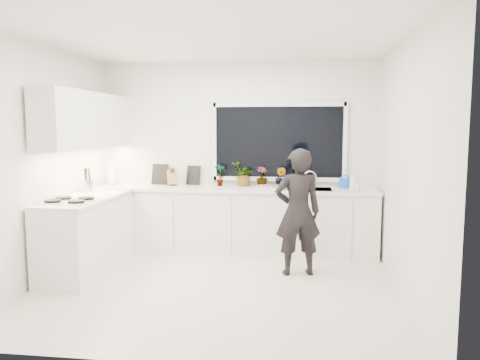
# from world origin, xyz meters

# --- Properties ---
(floor) EXTENTS (4.00, 3.50, 0.02)m
(floor) POSITION_xyz_m (0.00, 0.00, -0.01)
(floor) COLOR beige
(floor) RESTS_ON ground
(wall_back) EXTENTS (4.00, 0.02, 2.70)m
(wall_back) POSITION_xyz_m (0.00, 1.76, 1.35)
(wall_back) COLOR white
(wall_back) RESTS_ON ground
(wall_left) EXTENTS (0.02, 3.50, 2.70)m
(wall_left) POSITION_xyz_m (-2.01, 0.00, 1.35)
(wall_left) COLOR white
(wall_left) RESTS_ON ground
(wall_right) EXTENTS (0.02, 3.50, 2.70)m
(wall_right) POSITION_xyz_m (2.01, 0.00, 1.35)
(wall_right) COLOR white
(wall_right) RESTS_ON ground
(ceiling) EXTENTS (4.00, 3.50, 0.02)m
(ceiling) POSITION_xyz_m (0.00, 0.00, 2.71)
(ceiling) COLOR white
(ceiling) RESTS_ON wall_back
(window) EXTENTS (1.80, 0.02, 1.00)m
(window) POSITION_xyz_m (0.60, 1.73, 1.55)
(window) COLOR black
(window) RESTS_ON wall_back
(base_cabinets_back) EXTENTS (3.92, 0.58, 0.88)m
(base_cabinets_back) POSITION_xyz_m (0.00, 1.45, 0.44)
(base_cabinets_back) COLOR white
(base_cabinets_back) RESTS_ON floor
(base_cabinets_left) EXTENTS (0.58, 1.60, 0.88)m
(base_cabinets_left) POSITION_xyz_m (-1.67, 0.35, 0.44)
(base_cabinets_left) COLOR white
(base_cabinets_left) RESTS_ON floor
(countertop_back) EXTENTS (3.94, 0.62, 0.04)m
(countertop_back) POSITION_xyz_m (0.00, 1.44, 0.90)
(countertop_back) COLOR silver
(countertop_back) RESTS_ON base_cabinets_back
(countertop_left) EXTENTS (0.62, 1.60, 0.04)m
(countertop_left) POSITION_xyz_m (-1.67, 0.35, 0.90)
(countertop_left) COLOR silver
(countertop_left) RESTS_ON base_cabinets_left
(upper_cabinets) EXTENTS (0.34, 2.10, 0.70)m
(upper_cabinets) POSITION_xyz_m (-1.79, 0.70, 1.85)
(upper_cabinets) COLOR white
(upper_cabinets) RESTS_ON wall_left
(sink) EXTENTS (0.58, 0.42, 0.14)m
(sink) POSITION_xyz_m (1.05, 1.45, 0.87)
(sink) COLOR silver
(sink) RESTS_ON countertop_back
(faucet) EXTENTS (0.03, 0.03, 0.22)m
(faucet) POSITION_xyz_m (1.05, 1.65, 1.03)
(faucet) COLOR silver
(faucet) RESTS_ON countertop_back
(stovetop) EXTENTS (0.56, 0.48, 0.03)m
(stovetop) POSITION_xyz_m (-1.69, -0.00, 0.94)
(stovetop) COLOR black
(stovetop) RESTS_ON countertop_left
(person) EXTENTS (0.62, 0.47, 1.52)m
(person) POSITION_xyz_m (0.89, 0.55, 0.76)
(person) COLOR black
(person) RESTS_ON floor
(pizza_tray) EXTENTS (0.50, 0.42, 0.03)m
(pizza_tray) POSITION_xyz_m (0.53, 1.42, 0.94)
(pizza_tray) COLOR silver
(pizza_tray) RESTS_ON countertop_back
(pizza) EXTENTS (0.46, 0.37, 0.01)m
(pizza) POSITION_xyz_m (0.53, 1.42, 0.95)
(pizza) COLOR #C63F1A
(pizza) RESTS_ON pizza_tray
(watering_can) EXTENTS (0.17, 0.17, 0.13)m
(watering_can) POSITION_xyz_m (1.53, 1.61, 0.98)
(watering_can) COLOR blue
(watering_can) RESTS_ON countertop_back
(paper_towel_roll) EXTENTS (0.14, 0.14, 0.26)m
(paper_towel_roll) POSITION_xyz_m (-1.84, 1.55, 1.05)
(paper_towel_roll) COLOR white
(paper_towel_roll) RESTS_ON countertop_back
(knife_block) EXTENTS (0.16, 0.14, 0.22)m
(knife_block) POSITION_xyz_m (-0.93, 1.59, 1.03)
(knife_block) COLOR #A26F4B
(knife_block) RESTS_ON countertop_back
(utensil_crock) EXTENTS (0.14, 0.14, 0.16)m
(utensil_crock) POSITION_xyz_m (-1.85, 0.80, 1.00)
(utensil_crock) COLOR silver
(utensil_crock) RESTS_ON countertop_left
(picture_frame_large) EXTENTS (0.21, 0.09, 0.28)m
(picture_frame_large) POSITION_xyz_m (-0.64, 1.69, 1.06)
(picture_frame_large) COLOR black
(picture_frame_large) RESTS_ON countertop_back
(picture_frame_small) EXTENTS (0.25, 0.06, 0.30)m
(picture_frame_small) POSITION_xyz_m (-1.15, 1.69, 1.07)
(picture_frame_small) COLOR black
(picture_frame_small) RESTS_ON countertop_back
(herb_plants) EXTENTS (1.05, 0.41, 0.34)m
(herb_plants) POSITION_xyz_m (0.16, 1.61, 1.08)
(herb_plants) COLOR #26662D
(herb_plants) RESTS_ON countertop_back
(soap_bottles) EXTENTS (0.15, 0.14, 0.28)m
(soap_bottles) POSITION_xyz_m (1.62, 1.30, 1.05)
(soap_bottles) COLOR #D8BF66
(soap_bottles) RESTS_ON countertop_back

